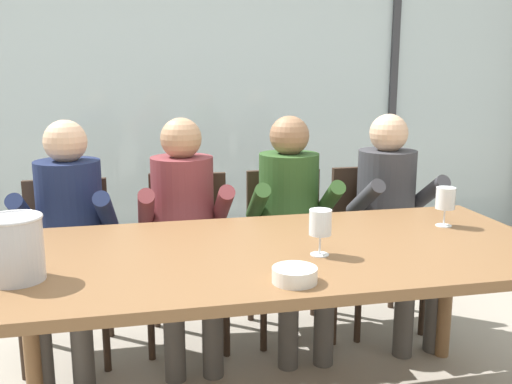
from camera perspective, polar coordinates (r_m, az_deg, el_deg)
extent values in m
plane|color=#9E9384|center=(3.43, -2.38, -12.84)|extent=(14.00, 14.00, 0.00)
cube|color=silver|center=(4.64, -5.90, 10.27)|extent=(7.38, 0.03, 2.60)
cube|color=#38383D|center=(5.08, 13.38, 10.17)|extent=(0.06, 0.06, 2.60)
cube|color=#477A38|center=(8.14, -8.71, 8.81)|extent=(13.38, 2.40, 1.98)
cube|color=brown|center=(2.24, 1.92, -6.10)|extent=(2.18, 0.99, 0.04)
cylinder|color=brown|center=(2.73, -21.51, -12.20)|extent=(0.07, 0.07, 0.73)
cylinder|color=brown|center=(3.09, 18.32, -9.08)|extent=(0.07, 0.07, 0.73)
cube|color=#332319|center=(3.05, -18.33, -7.52)|extent=(0.45, 0.45, 0.03)
cube|color=#332319|center=(3.17, -18.20, -2.53)|extent=(0.42, 0.04, 0.42)
cylinder|color=#332319|center=(2.99, -22.14, -13.05)|extent=(0.04, 0.04, 0.44)
cylinder|color=#332319|center=(2.94, -14.66, -12.94)|extent=(0.04, 0.04, 0.44)
cylinder|color=#332319|center=(3.33, -20.99, -10.31)|extent=(0.04, 0.04, 0.44)
cylinder|color=#332319|center=(3.29, -14.35, -10.16)|extent=(0.04, 0.04, 0.44)
cube|color=#332319|center=(3.08, -6.71, -6.75)|extent=(0.49, 0.49, 0.03)
cube|color=#332319|center=(3.21, -6.74, -1.83)|extent=(0.42, 0.09, 0.42)
cylinder|color=#332319|center=(3.00, -10.39, -12.20)|extent=(0.04, 0.04, 0.44)
cylinder|color=#332319|center=(2.99, -2.95, -12.10)|extent=(0.04, 0.04, 0.44)
cylinder|color=#332319|center=(3.35, -9.84, -9.53)|extent=(0.04, 0.04, 0.44)
cylinder|color=#332319|center=(3.34, -3.24, -9.42)|extent=(0.04, 0.04, 0.44)
cube|color=#332319|center=(3.17, 3.48, -6.15)|extent=(0.45, 0.45, 0.03)
cube|color=#332319|center=(3.29, 2.68, -1.40)|extent=(0.42, 0.05, 0.42)
cylinder|color=#332319|center=(3.04, 0.76, -11.68)|extent=(0.04, 0.04, 0.44)
cylinder|color=#332319|center=(3.13, 7.73, -11.05)|extent=(0.04, 0.04, 0.44)
cylinder|color=#332319|center=(3.38, -0.53, -9.12)|extent=(0.04, 0.04, 0.44)
cylinder|color=#332319|center=(3.46, 5.74, -8.65)|extent=(0.04, 0.04, 0.44)
cube|color=#332319|center=(3.33, 12.01, -5.46)|extent=(0.44, 0.44, 0.03)
cube|color=#332319|center=(3.45, 10.80, -0.97)|extent=(0.42, 0.04, 0.42)
cylinder|color=#332319|center=(3.18, 10.10, -10.77)|extent=(0.04, 0.04, 0.44)
cylinder|color=#332319|center=(3.33, 16.22, -9.95)|extent=(0.04, 0.04, 0.44)
cylinder|color=#332319|center=(3.50, 7.68, -8.46)|extent=(0.04, 0.04, 0.44)
cylinder|color=#332319|center=(3.65, 13.34, -7.84)|extent=(0.04, 0.04, 0.44)
cylinder|color=#192347|center=(3.01, -17.92, -1.93)|extent=(0.35, 0.35, 0.52)
sphere|color=#DBAD89|center=(2.94, -18.37, 4.78)|extent=(0.21, 0.21, 0.21)
cube|color=#47423D|center=(2.91, -20.05, -7.89)|extent=(0.16, 0.41, 0.13)
cube|color=#47423D|center=(2.88, -16.52, -7.89)|extent=(0.16, 0.41, 0.13)
cylinder|color=#47423D|center=(2.83, -20.55, -14.10)|extent=(0.10, 0.10, 0.47)
cylinder|color=#47423D|center=(2.79, -16.84, -14.19)|extent=(0.10, 0.10, 0.47)
cylinder|color=#192347|center=(2.93, -22.03, -2.07)|extent=(0.11, 0.33, 0.26)
cylinder|color=#192347|center=(2.86, -14.64, -1.92)|extent=(0.11, 0.33, 0.26)
cylinder|color=brown|center=(3.00, -7.25, -1.45)|extent=(0.32, 0.32, 0.52)
sphere|color=tan|center=(2.94, -7.44, 5.28)|extent=(0.21, 0.21, 0.21)
cube|color=#47423D|center=(2.88, -8.55, -7.49)|extent=(0.13, 0.40, 0.13)
cube|color=#47423D|center=(2.89, -4.96, -7.29)|extent=(0.13, 0.40, 0.13)
cylinder|color=#47423D|center=(2.79, -8.09, -13.77)|extent=(0.10, 0.10, 0.47)
cylinder|color=#47423D|center=(2.81, -4.32, -13.52)|extent=(0.10, 0.10, 0.47)
cylinder|color=brown|center=(2.87, -10.83, -1.67)|extent=(0.08, 0.32, 0.26)
cylinder|color=brown|center=(2.90, -3.31, -1.32)|extent=(0.08, 0.32, 0.26)
cylinder|color=#2D5123|center=(3.10, 3.25, -0.93)|extent=(0.33, 0.33, 0.52)
sphere|color=#936B4C|center=(3.04, 3.33, 5.59)|extent=(0.21, 0.21, 0.21)
cube|color=#47423D|center=(2.97, 2.39, -6.77)|extent=(0.14, 0.40, 0.13)
cube|color=#47423D|center=(3.01, 5.76, -6.54)|extent=(0.14, 0.40, 0.13)
cylinder|color=#47423D|center=(2.88, 3.23, -12.82)|extent=(0.10, 0.10, 0.47)
cylinder|color=#47423D|center=(2.92, 6.75, -12.49)|extent=(0.10, 0.10, 0.47)
cylinder|color=#2D5123|center=(2.94, 0.19, -1.11)|extent=(0.09, 0.33, 0.26)
cylinder|color=#2D5123|center=(3.03, 7.27, -0.81)|extent=(0.09, 0.33, 0.26)
cylinder|color=#38383D|center=(3.29, 12.72, -0.43)|extent=(0.34, 0.34, 0.52)
sphere|color=#DBAD89|center=(3.24, 13.01, 5.70)|extent=(0.21, 0.21, 0.21)
cube|color=#47423D|center=(3.15, 12.84, -5.92)|extent=(0.16, 0.41, 0.13)
cube|color=#47423D|center=(3.24, 15.63, -5.56)|extent=(0.16, 0.41, 0.13)
cylinder|color=#47423D|center=(3.08, 14.46, -11.49)|extent=(0.10, 0.10, 0.47)
cylinder|color=#47423D|center=(3.17, 17.30, -10.96)|extent=(0.10, 0.10, 0.47)
cylinder|color=#38383D|center=(3.10, 10.75, -0.65)|extent=(0.10, 0.33, 0.26)
cylinder|color=#38383D|center=(3.29, 16.65, -0.21)|extent=(0.10, 0.33, 0.26)
cylinder|color=#B7B7BC|center=(2.04, -22.77, -5.25)|extent=(0.18, 0.18, 0.21)
torus|color=silver|center=(2.01, -23.02, -2.36)|extent=(0.19, 0.19, 0.01)
cylinder|color=silver|center=(1.89, 3.85, -8.20)|extent=(0.15, 0.15, 0.05)
cylinder|color=silver|center=(2.68, 18.08, -3.17)|extent=(0.07, 0.07, 0.00)
cylinder|color=silver|center=(2.67, 18.14, -2.35)|extent=(0.01, 0.01, 0.07)
cylinder|color=silver|center=(2.65, 18.26, -0.57)|extent=(0.08, 0.08, 0.09)
cylinder|color=#E0D184|center=(2.65, 18.22, -1.13)|extent=(0.07, 0.07, 0.04)
cylinder|color=silver|center=(2.17, 6.31, -6.16)|extent=(0.07, 0.07, 0.00)
cylinder|color=silver|center=(2.16, 6.34, -5.17)|extent=(0.01, 0.01, 0.07)
cylinder|color=silver|center=(2.14, 6.39, -2.99)|extent=(0.08, 0.08, 0.09)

